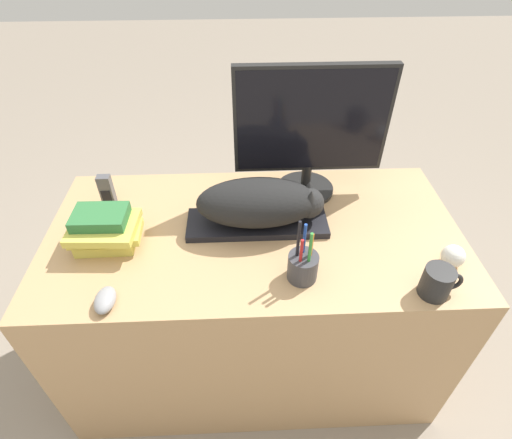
{
  "coord_description": "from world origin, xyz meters",
  "views": [
    {
      "loc": [
        -0.04,
        -0.64,
        1.66
      ],
      "look_at": [
        0.01,
        0.34,
        0.81
      ],
      "focal_mm": 28.0,
      "sensor_mm": 36.0,
      "label": 1
    }
  ],
  "objects": [
    {
      "name": "ground_plane",
      "position": [
        0.0,
        0.0,
        0.0
      ],
      "size": [
        12.0,
        12.0,
        0.0
      ],
      "primitive_type": "plane",
      "color": "gray"
    },
    {
      "name": "desk",
      "position": [
        0.0,
        0.35,
        0.38
      ],
      "size": [
        1.39,
        0.7,
        0.75
      ],
      "color": "tan",
      "rests_on": "ground_plane"
    },
    {
      "name": "keyboard",
      "position": [
        0.01,
        0.37,
        0.76
      ],
      "size": [
        0.47,
        0.15,
        0.02
      ],
      "color": "black",
      "rests_on": "desk"
    },
    {
      "name": "cat",
      "position": [
        0.03,
        0.37,
        0.85
      ],
      "size": [
        0.42,
        0.19,
        0.15
      ],
      "color": "black",
      "rests_on": "keyboard"
    },
    {
      "name": "monitor",
      "position": [
        0.2,
        0.56,
        1.02
      ],
      "size": [
        0.52,
        0.21,
        0.48
      ],
      "color": "black",
      "rests_on": "desk"
    },
    {
      "name": "computer_mouse",
      "position": [
        -0.42,
        0.06,
        0.77
      ],
      "size": [
        0.06,
        0.09,
        0.04
      ],
      "color": "gray",
      "rests_on": "desk"
    },
    {
      "name": "coffee_mug",
      "position": [
        0.5,
        0.06,
        0.8
      ],
      "size": [
        0.12,
        0.08,
        0.09
      ],
      "color": "black",
      "rests_on": "desk"
    },
    {
      "name": "pen_cup",
      "position": [
        0.13,
        0.14,
        0.8
      ],
      "size": [
        0.09,
        0.09,
        0.21
      ],
      "color": "#38383D",
      "rests_on": "desk"
    },
    {
      "name": "baseball",
      "position": [
        0.6,
        0.17,
        0.79
      ],
      "size": [
        0.07,
        0.07,
        0.07
      ],
      "color": "silver",
      "rests_on": "desk"
    },
    {
      "name": "phone",
      "position": [
        -0.52,
        0.52,
        0.81
      ],
      "size": [
        0.05,
        0.03,
        0.12
      ],
      "color": "#4C4C51",
      "rests_on": "desk"
    },
    {
      "name": "book_stack",
      "position": [
        -0.47,
        0.31,
        0.81
      ],
      "size": [
        0.22,
        0.17,
        0.12
      ],
      "color": "#CCC14C",
      "rests_on": "desk"
    }
  ]
}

